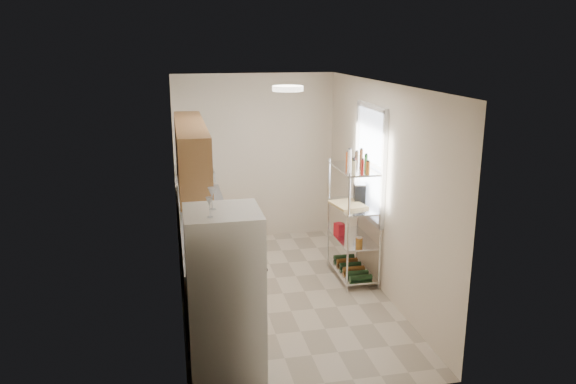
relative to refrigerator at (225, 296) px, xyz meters
name	(u,v)px	position (x,y,z in m)	size (l,w,h in m)	color
room	(283,194)	(0.87, 1.64, 0.48)	(2.52, 4.42, 2.62)	#BFB19B
counter_run	(206,253)	(-0.05, 2.07, -0.36)	(0.63, 3.51, 0.90)	#A67947
upper_cabinets	(191,154)	(-0.18, 1.74, 0.99)	(0.33, 2.20, 0.72)	#A67947
range_hood	(194,174)	(-0.13, 2.54, 0.57)	(0.50, 0.60, 0.12)	#B7BABC
window	(370,163)	(2.10, 1.99, 0.73)	(0.06, 1.00, 1.46)	white
bakers_rack	(354,198)	(1.88, 1.93, 0.29)	(0.45, 0.90, 1.73)	silver
ceiling_dome	(288,88)	(0.87, 1.34, 1.75)	(0.34, 0.34, 0.06)	white
refrigerator	(225,296)	(0.00, 0.00, 0.00)	(0.67, 0.67, 1.64)	silver
wine_glass_a	(210,207)	(-0.12, -0.18, 0.91)	(0.06, 0.06, 0.18)	silver
wine_glass_b	(212,199)	(-0.08, 0.05, 0.92)	(0.07, 0.07, 0.20)	silver
rice_cooker	(202,208)	(-0.07, 2.19, 0.19)	(0.27, 0.27, 0.22)	silver
frying_pan_large	(202,205)	(-0.04, 2.66, 0.10)	(0.23, 0.23, 0.04)	black
frying_pan_small	(200,205)	(-0.06, 2.64, 0.10)	(0.21, 0.21, 0.04)	black
cutting_board	(348,205)	(1.79, 1.92, 0.21)	(0.36, 0.46, 0.03)	tan
espresso_machine	(360,193)	(1.99, 2.07, 0.32)	(0.14, 0.21, 0.25)	black
storage_bag	(339,229)	(1.73, 2.10, -0.18)	(0.10, 0.13, 0.15)	#B31620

